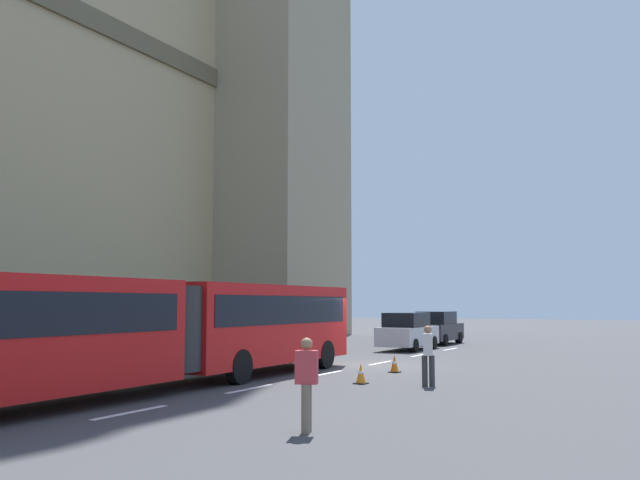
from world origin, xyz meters
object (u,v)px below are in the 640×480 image
at_px(traffic_cone_middle, 395,364).
at_px(pedestrian_near_cones, 307,381).
at_px(articulated_bus, 159,324).
at_px(pedestrian_by_kerb, 428,353).
at_px(traffic_cone_west, 361,374).
at_px(sedan_lead, 408,332).
at_px(sedan_trailing, 438,328).

xyz_separation_m(traffic_cone_middle, pedestrian_near_cones, (-10.90, -2.58, 0.63)).
relative_size(articulated_bus, pedestrian_by_kerb, 10.82).
bearing_deg(traffic_cone_west, traffic_cone_middle, 5.67).
distance_m(sedan_lead, sedan_trailing, 5.53).
height_order(sedan_lead, traffic_cone_west, sedan_lead).
xyz_separation_m(sedan_trailing, pedestrian_near_cones, (-27.21, -6.33, -0.00)).
relative_size(traffic_cone_middle, pedestrian_near_cones, 0.34).
bearing_deg(traffic_cone_west, pedestrian_by_kerb, -80.12).
distance_m(traffic_cone_middle, pedestrian_by_kerb, 3.99).
height_order(traffic_cone_middle, pedestrian_near_cones, pedestrian_near_cones).
relative_size(articulated_bus, traffic_cone_middle, 31.54).
height_order(articulated_bus, pedestrian_by_kerb, articulated_bus).
height_order(sedan_trailing, pedestrian_near_cones, sedan_trailing).
height_order(articulated_bus, sedan_trailing, articulated_bus).
xyz_separation_m(sedan_trailing, traffic_cone_middle, (-16.31, -3.76, -0.63)).
bearing_deg(sedan_lead, pedestrian_near_cones, -164.32).
bearing_deg(sedan_lead, traffic_cone_west, -164.91).
bearing_deg(articulated_bus, pedestrian_by_kerb, -55.13).
distance_m(articulated_bus, traffic_cone_west, 5.90).
bearing_deg(traffic_cone_middle, sedan_lead, 18.03).
bearing_deg(pedestrian_near_cones, traffic_cone_west, 16.84).
relative_size(sedan_lead, traffic_cone_west, 7.59).
distance_m(pedestrian_near_cones, pedestrian_by_kerb, 7.69).
height_order(sedan_lead, sedan_trailing, same).
xyz_separation_m(sedan_trailing, pedestrian_by_kerb, (-19.52, -6.03, -0.00)).
distance_m(articulated_bus, traffic_cone_middle, 8.51).
relative_size(articulated_bus, traffic_cone_west, 31.54).
bearing_deg(sedan_lead, traffic_cone_middle, -161.97).
relative_size(sedan_trailing, traffic_cone_middle, 7.59).
bearing_deg(pedestrian_by_kerb, sedan_lead, 22.45).
bearing_deg(traffic_cone_middle, sedan_trailing, 12.97).
distance_m(sedan_lead, pedestrian_by_kerb, 15.15).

